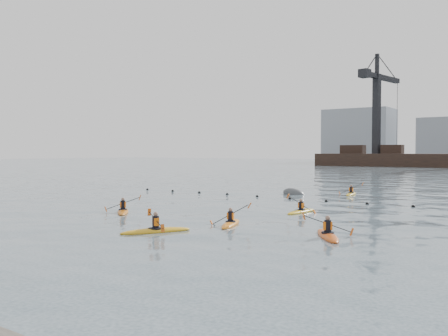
{
  "coord_description": "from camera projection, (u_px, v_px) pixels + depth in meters",
  "views": [
    {
      "loc": [
        14.37,
        -10.12,
        3.64
      ],
      "look_at": [
        0.7,
        9.66,
        2.8
      ],
      "focal_mm": 38.0,
      "sensor_mm": 36.0,
      "label": 1
    }
  ],
  "objects": [
    {
      "name": "ground",
      "position": [
        51.0,
        255.0,
        16.61
      ],
      "size": [
        400.0,
        400.0,
        0.0
      ],
      "primitive_type": "plane",
      "color": "#374650",
      "rests_on": "ground"
    },
    {
      "name": "kayaker_3",
      "position": [
        301.0,
        211.0,
        28.24
      ],
      "size": [
        2.03,
        2.94,
        1.17
      ],
      "rotation": [
        0.0,
        0.0,
        -0.1
      ],
      "color": "yellow",
      "rests_on": "ground"
    },
    {
      "name": "kayaker_1",
      "position": [
        156.0,
        230.0,
        21.32
      ],
      "size": [
        2.24,
        3.15,
        1.09
      ],
      "rotation": [
        0.0,
        0.0,
        -0.54
      ],
      "color": "gold",
      "rests_on": "ground"
    },
    {
      "name": "kayaker_5",
      "position": [
        351.0,
        194.0,
        39.91
      ],
      "size": [
        2.08,
        3.03,
        1.21
      ],
      "rotation": [
        0.0,
        0.0,
        0.16
      ],
      "color": "gold",
      "rests_on": "ground"
    },
    {
      "name": "float_line",
      "position": [
        309.0,
        200.0,
        35.42
      ],
      "size": [
        33.24,
        0.73,
        0.24
      ],
      "color": "black",
      "rests_on": "ground"
    },
    {
      "name": "mooring_buoy",
      "position": [
        294.0,
        194.0,
        40.23
      ],
      "size": [
        2.26,
        1.4,
        1.38
      ],
      "primitive_type": "ellipsoid",
      "rotation": [
        0.0,
        0.21,
        0.11
      ],
      "color": "#393B3E",
      "rests_on": "ground"
    },
    {
      "name": "kayaker_2",
      "position": [
        123.0,
        211.0,
        28.32
      ],
      "size": [
        2.67,
        2.67,
        1.15
      ],
      "rotation": [
        0.0,
        0.0,
        0.78
      ],
      "color": "#BF6012",
      "rests_on": "ground"
    },
    {
      "name": "kayaker_0",
      "position": [
        231.0,
        223.0,
        23.48
      ],
      "size": [
        2.02,
        3.02,
        1.25
      ],
      "rotation": [
        0.0,
        0.0,
        0.37
      ],
      "color": "orange",
      "rests_on": "ground"
    },
    {
      "name": "kayaker_4",
      "position": [
        328.0,
        234.0,
        20.19
      ],
      "size": [
        2.33,
        3.03,
        1.18
      ],
      "rotation": [
        0.0,
        0.0,
        3.73
      ],
      "color": "#C24912",
      "rests_on": "ground"
    }
  ]
}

